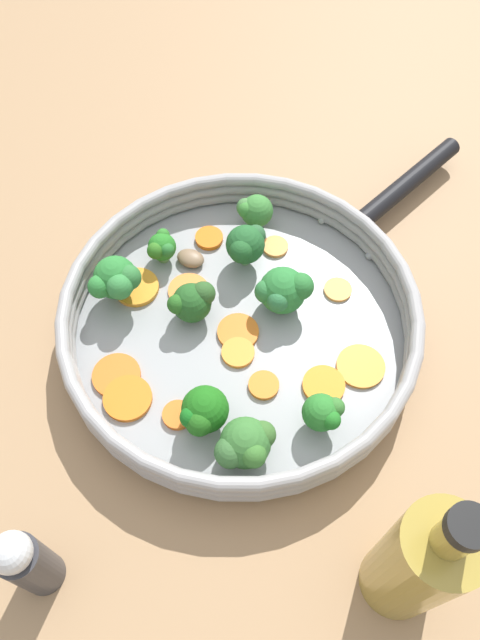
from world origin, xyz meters
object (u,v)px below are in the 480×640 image
carrot_slice_1 (189,291)px  broccoli_floret_0 (115,282)px  carrot_slice_8 (275,247)px  oil_bottle (419,563)px  carrot_slice_7 (116,376)px  carrot_slice_11 (361,366)px  broccoli_floret_8 (202,413)px  broccoli_floret_2 (254,211)px  salt_shaker (27,562)px  carrot_slice_4 (178,415)px  broccoli_floret_4 (245,444)px  carrot_slice_12 (209,238)px  carrot_slice_10 (324,385)px  broccoli_floret_7 (192,303)px  broccoli_floret_3 (283,291)px  mushroom_piece_0 (191,258)px  broccoli_floret_6 (162,247)px  carrot_slice_5 (128,398)px  carrot_slice_9 (137,287)px  carrot_slice_6 (338,290)px  carrot_slice_3 (264,385)px  broccoli_floret_1 (246,245)px  carrot_slice_2 (238,332)px  skillet (240,331)px  carrot_slice_0 (238,353)px  broccoli_floret_5 (323,413)px

carrot_slice_1 → broccoli_floret_0: size_ratio=0.77×
carrot_slice_8 → oil_bottle: 0.36m
carrot_slice_7 → carrot_slice_11: (-0.22, -0.08, -0.00)m
broccoli_floret_8 → carrot_slice_11: bearing=-141.3°
broccoli_floret_2 → salt_shaker: (0.06, 0.40, 0.01)m
carrot_slice_4 → broccoli_floret_4: (-0.07, 0.02, 0.02)m
carrot_slice_7 → carrot_slice_12: carrot_slice_12 is taller
carrot_slice_10 → broccoli_floret_7: broccoli_floret_7 is taller
carrot_slice_7 → broccoli_floret_4: (-0.14, 0.04, 0.03)m
broccoli_floret_3 → mushroom_piece_0: (0.11, -0.03, -0.02)m
broccoli_floret_6 → salt_shaker: salt_shaker is taller
carrot_slice_4 → broccoli_floret_4: size_ratio=0.58×
carrot_slice_5 → carrot_slice_9: bearing=-71.7°
carrot_slice_8 → carrot_slice_9: size_ratio=0.60×
carrot_slice_6 → carrot_slice_9: carrot_slice_9 is taller
carrot_slice_3 → broccoli_floret_7: (0.09, -0.06, 0.02)m
carrot_slice_7 → broccoli_floret_7: 0.10m
broccoli_floret_3 → broccoli_floret_8: 0.15m
carrot_slice_3 → carrot_slice_8: (0.03, -0.16, -0.00)m
mushroom_piece_0 → broccoli_floret_1: bearing=-164.1°
broccoli_floret_0 → oil_bottle: (-0.32, 0.18, 0.03)m
carrot_slice_10 → salt_shaker: size_ratio=0.38×
carrot_slice_2 → broccoli_floret_4: bearing=110.3°
skillet → carrot_slice_9: bearing=-6.5°
broccoli_floret_2 → carrot_slice_3: bearing=109.2°
skillet → carrot_slice_2: bearing=87.0°
carrot_slice_5 → broccoli_floret_1: (-0.06, -0.19, 0.03)m
carrot_slice_0 → broccoli_floret_8: 0.09m
carrot_slice_6 → broccoli_floret_1: bearing=-3.3°
carrot_slice_5 → broccoli_floret_5: bearing=-170.7°
carrot_slice_7 → broccoli_floret_1: bearing=-115.5°
broccoli_floret_2 → broccoli_floret_8: broccoli_floret_8 is taller
carrot_slice_2 → carrot_slice_4: same height
broccoli_floret_5 → carrot_slice_0: bearing=-26.9°
broccoli_floret_3 → broccoli_floret_7: (0.08, 0.04, -0.00)m
mushroom_piece_0 → carrot_slice_5: bearing=89.0°
carrot_slice_0 → salt_shaker: (0.10, 0.24, 0.04)m
skillet → broccoli_floret_8: broccoli_floret_8 is taller
carrot_slice_2 → carrot_slice_7: same height
mushroom_piece_0 → salt_shaker: (0.01, 0.33, 0.03)m
carrot_slice_2 → carrot_slice_12: 0.12m
carrot_slice_3 → broccoli_floret_2: (0.06, -0.19, 0.02)m
carrot_slice_3 → broccoli_floret_7: size_ratio=0.67×
carrot_slice_11 → broccoli_floret_2: bearing=-42.8°
carrot_slice_1 → broccoli_floret_1: 0.08m
skillet → broccoli_floret_2: size_ratio=7.82×
carrot_slice_2 → broccoli_floret_8: size_ratio=0.84×
carrot_slice_4 → broccoli_floret_8: broccoli_floret_8 is taller
broccoli_floret_4 → broccoli_floret_7: broccoli_floret_4 is taller
broccoli_floret_1 → salt_shaker: bearing=78.7°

